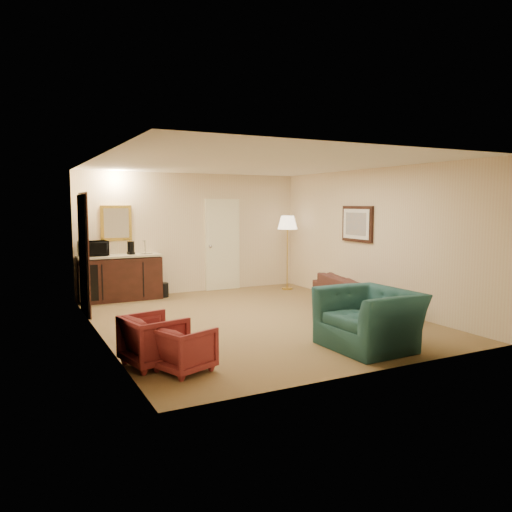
{
  "coord_description": "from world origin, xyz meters",
  "views": [
    {
      "loc": [
        -3.71,
        -7.4,
        1.94
      ],
      "look_at": [
        0.3,
        0.5,
        1.01
      ],
      "focal_mm": 35.0,
      "sensor_mm": 36.0,
      "label": 1
    }
  ],
  "objects": [
    {
      "name": "ground",
      "position": [
        0.0,
        0.0,
        0.0
      ],
      "size": [
        6.0,
        6.0,
        0.0
      ],
      "primitive_type": "plane",
      "color": "olive",
      "rests_on": "ground"
    },
    {
      "name": "room_walls",
      "position": [
        -0.1,
        0.77,
        1.72
      ],
      "size": [
        5.02,
        6.01,
        2.61
      ],
      "color": "beige",
      "rests_on": "ground"
    },
    {
      "name": "wetbar_cabinet",
      "position": [
        -1.65,
        2.72,
        0.46
      ],
      "size": [
        1.64,
        0.58,
        0.92
      ],
      "primitive_type": "cube",
      "color": "#391712",
      "rests_on": "ground"
    },
    {
      "name": "sofa",
      "position": [
        1.95,
        -0.22,
        0.41
      ],
      "size": [
        1.04,
        2.19,
        0.82
      ],
      "primitive_type": "imported",
      "rotation": [
        0.0,
        0.0,
        1.36
      ],
      "color": "black",
      "rests_on": "ground"
    },
    {
      "name": "teal_armchair",
      "position": [
        0.64,
        -2.2,
        0.53
      ],
      "size": [
        0.83,
        1.24,
        1.06
      ],
      "primitive_type": "imported",
      "rotation": [
        0.0,
        0.0,
        -1.54
      ],
      "color": "#1D4649",
      "rests_on": "ground"
    },
    {
      "name": "rose_chair_near",
      "position": [
        -1.9,
        -2.0,
        0.3
      ],
      "size": [
        0.71,
        0.73,
        0.59
      ],
      "primitive_type": "imported",
      "rotation": [
        0.0,
        0.0,
        1.94
      ],
      "color": "maroon",
      "rests_on": "ground"
    },
    {
      "name": "rose_chair_far",
      "position": [
        -2.15,
        -1.6,
        0.34
      ],
      "size": [
        0.74,
        0.77,
        0.68
      ],
      "primitive_type": "imported",
      "rotation": [
        0.0,
        0.0,
        1.79
      ],
      "color": "maroon",
      "rests_on": "ground"
    },
    {
      "name": "coffee_table",
      "position": [
        1.18,
        -0.7,
        0.22
      ],
      "size": [
        0.87,
        0.67,
        0.45
      ],
      "primitive_type": "cube",
      "rotation": [
        0.0,
        0.0,
        -0.19
      ],
      "color": "black",
      "rests_on": "ground"
    },
    {
      "name": "floor_lamp",
      "position": [
        2.02,
        2.32,
        0.84
      ],
      "size": [
        0.54,
        0.54,
        1.69
      ],
      "primitive_type": "cube",
      "rotation": [
        0.0,
        0.0,
        -0.24
      ],
      "color": "gold",
      "rests_on": "ground"
    },
    {
      "name": "waste_bin",
      "position": [
        -0.79,
        2.65,
        0.15
      ],
      "size": [
        0.26,
        0.26,
        0.29
      ],
      "primitive_type": "cylinder",
      "rotation": [
        0.0,
        0.0,
        0.1
      ],
      "color": "black",
      "rests_on": "ground"
    },
    {
      "name": "microwave",
      "position": [
        -2.15,
        2.75,
        1.1
      ],
      "size": [
        0.56,
        0.34,
        0.36
      ],
      "primitive_type": "imported",
      "rotation": [
        0.0,
        0.0,
        0.09
      ],
      "color": "black",
      "rests_on": "wetbar_cabinet"
    },
    {
      "name": "coffee_maker",
      "position": [
        -1.42,
        2.74,
        1.05
      ],
      "size": [
        0.17,
        0.17,
        0.26
      ],
      "primitive_type": "cylinder",
      "rotation": [
        0.0,
        0.0,
        0.26
      ],
      "color": "black",
      "rests_on": "wetbar_cabinet"
    }
  ]
}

